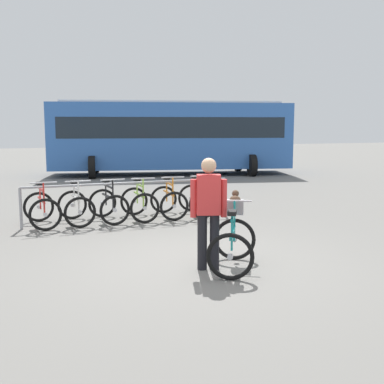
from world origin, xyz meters
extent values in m
plane|color=slate|center=(0.00, 0.00, 0.00)|extent=(80.00, 80.00, 0.00)
cylinder|color=#99999E|center=(-2.49, 3.47, 0.42)|extent=(0.06, 0.06, 0.85)
cylinder|color=#99999E|center=(2.05, 3.59, 0.42)|extent=(0.06, 0.06, 0.85)
cylinder|color=#99999E|center=(-0.22, 3.53, 0.85)|extent=(4.55, 0.17, 0.05)
torus|color=black|center=(-2.12, 4.16, 0.33)|extent=(0.66, 0.13, 0.66)
cylinder|color=#B7B7BC|center=(-2.12, 4.16, 0.33)|extent=(0.08, 0.07, 0.08)
torus|color=black|center=(-2.04, 3.15, 0.33)|extent=(0.66, 0.13, 0.66)
cylinder|color=#B7B7BC|center=(-2.04, 3.15, 0.33)|extent=(0.08, 0.07, 0.08)
cube|color=red|center=(-2.08, 3.66, 0.56)|extent=(0.11, 0.92, 0.04)
cube|color=red|center=(-2.08, 3.61, 0.78)|extent=(0.09, 0.61, 0.04)
cylinder|color=red|center=(-2.09, 3.84, 0.60)|extent=(0.03, 0.03, 0.55)
cube|color=black|center=(-2.09, 3.84, 0.88)|extent=(0.14, 0.25, 0.06)
cylinder|color=red|center=(-2.05, 3.27, 0.65)|extent=(0.03, 0.03, 0.63)
cylinder|color=#B7B7BC|center=(-2.05, 3.27, 0.96)|extent=(0.52, 0.07, 0.03)
torus|color=black|center=(-1.40, 4.18, 0.33)|extent=(0.66, 0.12, 0.66)
cylinder|color=#B7B7BC|center=(-1.40, 4.18, 0.33)|extent=(0.08, 0.07, 0.08)
torus|color=black|center=(-1.36, 3.17, 0.33)|extent=(0.66, 0.12, 0.66)
cylinder|color=#B7B7BC|center=(-1.36, 3.17, 0.33)|extent=(0.08, 0.07, 0.08)
cube|color=silver|center=(-1.38, 3.67, 0.56)|extent=(0.08, 0.92, 0.04)
cube|color=silver|center=(-1.38, 3.62, 0.78)|extent=(0.06, 0.61, 0.04)
cylinder|color=silver|center=(-1.39, 3.86, 0.60)|extent=(0.03, 0.03, 0.55)
cube|color=black|center=(-1.39, 3.86, 0.88)|extent=(0.13, 0.25, 0.06)
cylinder|color=silver|center=(-1.36, 3.29, 0.65)|extent=(0.03, 0.03, 0.63)
cylinder|color=#B7B7BC|center=(-1.36, 3.29, 0.96)|extent=(0.52, 0.05, 0.03)
torus|color=black|center=(-0.73, 4.20, 0.33)|extent=(0.67, 0.15, 0.66)
cylinder|color=#B7B7BC|center=(-0.73, 4.20, 0.33)|extent=(0.09, 0.07, 0.08)
torus|color=black|center=(-0.63, 3.19, 0.33)|extent=(0.67, 0.15, 0.66)
cylinder|color=#B7B7BC|center=(-0.63, 3.19, 0.33)|extent=(0.09, 0.07, 0.08)
cube|color=black|center=(-0.68, 3.69, 0.56)|extent=(0.12, 0.92, 0.04)
cube|color=black|center=(-0.68, 3.64, 0.78)|extent=(0.09, 0.61, 0.04)
cylinder|color=black|center=(-0.70, 3.88, 0.60)|extent=(0.03, 0.03, 0.55)
cube|color=black|center=(-0.70, 3.88, 0.88)|extent=(0.14, 0.25, 0.06)
cylinder|color=black|center=(-0.65, 3.31, 0.65)|extent=(0.03, 0.03, 0.63)
cylinder|color=#B7B7BC|center=(-0.65, 3.31, 0.96)|extent=(0.52, 0.07, 0.03)
torus|color=black|center=(0.02, 4.22, 0.33)|extent=(0.66, 0.09, 0.66)
cylinder|color=#B7B7BC|center=(0.02, 4.22, 0.33)|extent=(0.08, 0.06, 0.08)
torus|color=black|center=(0.02, 3.20, 0.33)|extent=(0.66, 0.09, 0.66)
cylinder|color=#B7B7BC|center=(0.02, 3.20, 0.33)|extent=(0.08, 0.06, 0.08)
cube|color=#9ED14C|center=(0.02, 3.71, 0.56)|extent=(0.04, 0.92, 0.04)
cube|color=#9ED14C|center=(0.02, 3.66, 0.78)|extent=(0.04, 0.61, 0.04)
cylinder|color=#9ED14C|center=(0.02, 3.90, 0.60)|extent=(0.03, 0.03, 0.55)
cube|color=black|center=(0.02, 3.90, 0.88)|extent=(0.12, 0.24, 0.06)
cylinder|color=#9ED14C|center=(0.02, 3.32, 0.65)|extent=(0.03, 0.03, 0.63)
cylinder|color=#B7B7BC|center=(0.02, 3.32, 0.96)|extent=(0.52, 0.03, 0.03)
torus|color=black|center=(0.75, 4.24, 0.33)|extent=(0.66, 0.12, 0.66)
cylinder|color=#B7B7BC|center=(0.75, 4.24, 0.33)|extent=(0.08, 0.07, 0.08)
torus|color=black|center=(0.69, 3.22, 0.33)|extent=(0.66, 0.12, 0.66)
cylinder|color=#B7B7BC|center=(0.69, 3.22, 0.33)|extent=(0.08, 0.07, 0.08)
cube|color=orange|center=(0.72, 3.73, 0.56)|extent=(0.09, 0.92, 0.04)
cube|color=orange|center=(0.72, 3.68, 0.78)|extent=(0.07, 0.61, 0.04)
cylinder|color=orange|center=(0.73, 3.91, 0.60)|extent=(0.03, 0.03, 0.55)
cube|color=black|center=(0.73, 3.91, 0.88)|extent=(0.13, 0.25, 0.06)
cylinder|color=orange|center=(0.70, 3.34, 0.65)|extent=(0.03, 0.03, 0.63)
cylinder|color=#B7B7BC|center=(0.70, 3.34, 0.96)|extent=(0.52, 0.06, 0.03)
torus|color=black|center=(1.46, 4.26, 0.33)|extent=(0.67, 0.14, 0.66)
cylinder|color=#B7B7BC|center=(1.46, 4.26, 0.33)|extent=(0.09, 0.07, 0.08)
torus|color=black|center=(1.38, 3.24, 0.33)|extent=(0.67, 0.14, 0.66)
cylinder|color=#B7B7BC|center=(1.38, 3.24, 0.33)|extent=(0.09, 0.07, 0.08)
cube|color=yellow|center=(1.42, 3.75, 0.56)|extent=(0.11, 0.92, 0.04)
cube|color=yellow|center=(1.42, 3.70, 0.78)|extent=(0.09, 0.61, 0.04)
cylinder|color=yellow|center=(1.43, 3.93, 0.60)|extent=(0.03, 0.03, 0.55)
cube|color=black|center=(1.43, 3.93, 0.88)|extent=(0.14, 0.25, 0.06)
cylinder|color=yellow|center=(1.39, 3.36, 0.65)|extent=(0.03, 0.03, 0.63)
cylinder|color=#B7B7BC|center=(1.39, 3.36, 0.96)|extent=(0.52, 0.07, 0.03)
torus|color=black|center=(0.14, -0.93, 0.33)|extent=(0.61, 0.37, 0.66)
cylinder|color=#B7B7BC|center=(0.14, -0.93, 0.33)|extent=(0.10, 0.09, 0.08)
torus|color=black|center=(0.63, -0.03, 0.33)|extent=(0.61, 0.37, 0.66)
cylinder|color=#B7B7BC|center=(0.63, -0.03, 0.33)|extent=(0.10, 0.09, 0.08)
cube|color=teal|center=(0.39, -0.48, 0.56)|extent=(0.47, 0.82, 0.04)
cube|color=teal|center=(0.41, -0.44, 0.78)|extent=(0.32, 0.56, 0.04)
cylinder|color=teal|center=(0.30, -0.64, 0.60)|extent=(0.03, 0.03, 0.55)
cube|color=black|center=(0.30, -0.64, 0.88)|extent=(0.22, 0.27, 0.06)
cylinder|color=teal|center=(0.57, -0.14, 0.65)|extent=(0.03, 0.03, 0.63)
cylinder|color=#B7B7BC|center=(0.57, -0.14, 0.96)|extent=(0.47, 0.27, 0.03)
cube|color=gray|center=(0.64, -0.01, 0.84)|extent=(0.32, 0.30, 0.22)
ellipsoid|color=#4C3828|center=(0.64, -0.01, 0.94)|extent=(0.23, 0.23, 0.16)
sphere|color=#4C3828|center=(0.68, 0.06, 1.04)|extent=(0.11, 0.11, 0.11)
cylinder|color=black|center=(0.14, -0.38, 0.41)|extent=(0.14, 0.14, 0.82)
cylinder|color=black|center=(-0.03, -0.33, 0.41)|extent=(0.14, 0.14, 0.82)
cube|color=red|center=(0.05, -0.36, 1.11)|extent=(0.38, 0.29, 0.58)
cylinder|color=red|center=(0.26, -0.44, 1.06)|extent=(0.09, 0.09, 0.55)
cylinder|color=red|center=(-0.16, -0.31, 1.06)|extent=(0.09, 0.09, 0.55)
sphere|color=tan|center=(0.05, -0.36, 1.53)|extent=(0.22, 0.22, 0.22)
cube|color=#3366B7|center=(3.69, 12.94, 1.65)|extent=(10.30, 4.56, 2.70)
cube|color=#19232D|center=(3.69, 12.94, 2.00)|extent=(9.53, 4.41, 0.84)
cube|color=silver|center=(3.69, 12.94, 3.04)|extent=(9.27, 4.11, 0.08)
cylinder|color=black|center=(0.25, 12.41, 0.45)|extent=(0.43, 0.93, 0.90)
cylinder|color=black|center=(0.78, 14.85, 0.45)|extent=(0.43, 0.93, 0.90)
cylinder|color=black|center=(6.61, 11.03, 0.45)|extent=(0.43, 0.93, 0.90)
cylinder|color=black|center=(7.14, 13.47, 0.45)|extent=(0.43, 0.93, 0.90)
camera|label=1|loc=(-2.52, -6.70, 2.10)|focal=44.91mm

